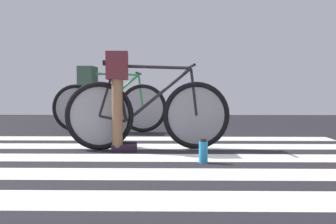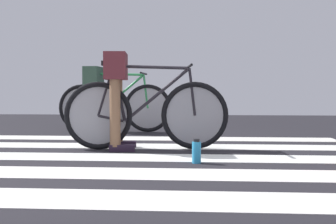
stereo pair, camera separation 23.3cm
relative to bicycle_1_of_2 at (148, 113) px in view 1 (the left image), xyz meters
The scene contains 7 objects.
ground 0.84m from the bicycle_1_of_2, 104.50° to the right, with size 18.00×14.00×0.02m.
crosswalk_markings 1.02m from the bicycle_1_of_2, 103.35° to the right, with size 5.41×4.25×0.00m.
bicycle_1_of_2 is the anchor object (origin of this frame).
cyclist_1_of_2 0.41m from the bicycle_1_of_2, behind, with size 0.35×0.43×1.02m.
bicycle_2_of_2 1.99m from the bicycle_1_of_2, 110.94° to the left, with size 1.74×0.52×0.93m.
cyclist_2_of_2 2.15m from the bicycle_1_of_2, 118.62° to the left, with size 0.33×0.42×0.98m.
water_bottle 1.01m from the bicycle_1_of_2, 56.89° to the right, with size 0.08×0.08×0.21m.
Camera 1 is at (0.48, -3.64, 0.64)m, focal length 44.61 mm.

